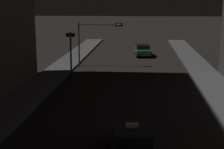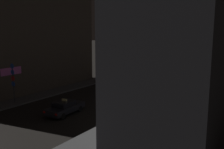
{
  "view_description": "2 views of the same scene",
  "coord_description": "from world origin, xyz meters",
  "px_view_note": "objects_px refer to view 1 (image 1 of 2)",
  "views": [
    {
      "loc": [
        1.04,
        -3.82,
        6.81
      ],
      "look_at": [
        -0.92,
        19.23,
        1.8
      ],
      "focal_mm": 54.97,
      "sensor_mm": 36.0,
      "label": 1
    },
    {
      "loc": [
        18.79,
        -7.88,
        8.58
      ],
      "look_at": [
        0.75,
        18.79,
        2.88
      ],
      "focal_mm": 41.27,
      "sensor_mm": 36.0,
      "label": 2
    }
  ],
  "objects_px": {
    "far_car": "(142,50)",
    "taxi": "(132,142)",
    "traffic_light_left_kerb": "(71,45)",
    "traffic_light_overhead": "(97,34)"
  },
  "relations": [
    {
      "from": "taxi",
      "to": "traffic_light_left_kerb",
      "type": "height_order",
      "value": "traffic_light_left_kerb"
    },
    {
      "from": "far_car",
      "to": "traffic_light_left_kerb",
      "type": "height_order",
      "value": "traffic_light_left_kerb"
    },
    {
      "from": "taxi",
      "to": "far_car",
      "type": "xyz_separation_m",
      "value": [
        0.52,
        28.58,
        -0.0
      ]
    },
    {
      "from": "far_car",
      "to": "traffic_light_overhead",
      "type": "xyz_separation_m",
      "value": [
        -4.76,
        -7.6,
        2.7
      ]
    },
    {
      "from": "taxi",
      "to": "far_car",
      "type": "distance_m",
      "value": 28.59
    },
    {
      "from": "taxi",
      "to": "traffic_light_left_kerb",
      "type": "distance_m",
      "value": 18.02
    },
    {
      "from": "far_car",
      "to": "taxi",
      "type": "bearing_deg",
      "value": -91.04
    },
    {
      "from": "traffic_light_overhead",
      "to": "traffic_light_left_kerb",
      "type": "relative_size",
      "value": 1.17
    },
    {
      "from": "taxi",
      "to": "traffic_light_left_kerb",
      "type": "relative_size",
      "value": 1.15
    },
    {
      "from": "traffic_light_overhead",
      "to": "far_car",
      "type": "bearing_deg",
      "value": 57.93
    }
  ]
}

